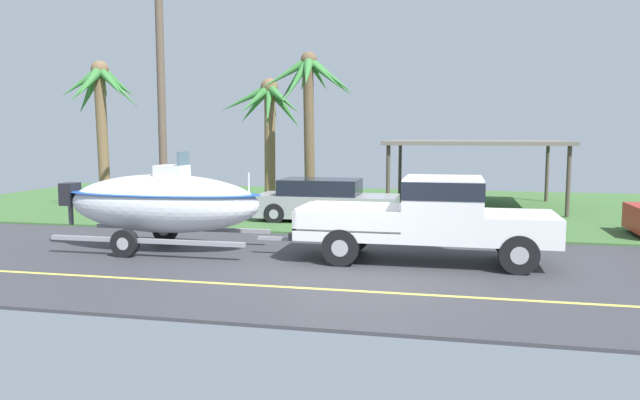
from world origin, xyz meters
The scene contains 9 objects.
ground centered at (0.00, 8.38, -0.01)m, with size 36.00×22.00×0.11m.
pickup_truck_towing centered at (1.95, 1.08, 1.04)m, with size 5.78×1.98×1.87m.
boat_on_trailer centered at (-4.67, 1.08, 1.15)m, with size 6.02×2.23×2.40m.
parked_sedan_far centered at (-1.77, 6.47, 0.67)m, with size 4.44×1.83×1.38m.
carport_awning centered at (2.93, 11.34, 2.43)m, with size 6.46×5.27×2.55m.
palm_tree_near_left centered at (-2.94, 9.18, 4.35)m, with size 3.48×2.97×5.76m.
palm_tree_near_right centered at (-10.34, 7.63, 4.10)m, with size 3.06×3.40×5.44m.
palm_tree_mid centered at (-5.02, 10.91, 3.67)m, with size 3.38×2.67×4.99m.
utility_pole centered at (-6.49, 4.76, 4.22)m, with size 0.24×1.80×8.13m.
Camera 1 is at (2.20, -12.42, 2.83)m, focal length 34.22 mm.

